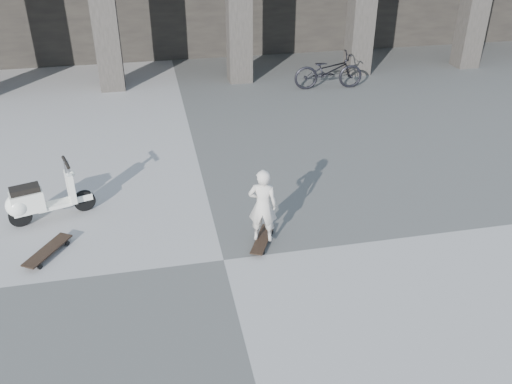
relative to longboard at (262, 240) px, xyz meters
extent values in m
plane|color=#4B4B48|center=(-0.67, -0.32, -0.07)|extent=(90.00, 90.00, 0.00)
cube|color=#2C2A25|center=(-2.45, 8.18, 1.93)|extent=(0.65, 0.65, 4.00)
cube|color=#2C2A25|center=(1.12, 8.18, 1.93)|extent=(0.65, 0.65, 4.00)
cube|color=#2C2A25|center=(4.69, 8.18, 1.93)|extent=(0.65, 0.65, 4.00)
cube|color=black|center=(0.00, 0.00, 0.01)|extent=(0.55, 0.85, 0.02)
cube|color=#B2B2B7|center=(0.13, 0.27, -0.03)|extent=(0.18, 0.12, 0.03)
cube|color=#B2B2B7|center=(-0.13, -0.27, -0.03)|extent=(0.18, 0.12, 0.03)
cylinder|color=black|center=(0.05, 0.30, -0.04)|extent=(0.05, 0.07, 0.06)
cylinder|color=black|center=(0.21, 0.23, -0.04)|extent=(0.05, 0.07, 0.06)
cylinder|color=black|center=(-0.21, -0.23, -0.04)|extent=(0.05, 0.07, 0.06)
cylinder|color=black|center=(-0.05, -0.30, -0.04)|extent=(0.05, 0.07, 0.06)
cube|color=black|center=(-3.27, 0.35, 0.03)|extent=(0.68, 0.90, 0.02)
cube|color=#B2B2B7|center=(-3.10, 0.62, -0.02)|extent=(0.21, 0.16, 0.03)
cube|color=#B2B2B7|center=(-3.44, 0.07, -0.02)|extent=(0.21, 0.16, 0.03)
cylinder|color=black|center=(-3.19, 0.67, -0.03)|extent=(0.07, 0.09, 0.08)
cylinder|color=black|center=(-3.01, 0.56, -0.03)|extent=(0.07, 0.09, 0.08)
cylinder|color=black|center=(-3.53, 0.13, -0.03)|extent=(0.07, 0.09, 0.08)
cylinder|color=black|center=(-3.35, 0.02, -0.03)|extent=(0.07, 0.09, 0.08)
imported|color=beige|center=(0.00, 0.00, 0.62)|extent=(0.51, 0.41, 1.21)
cylinder|color=black|center=(-2.79, 1.61, 0.12)|extent=(0.38, 0.19, 0.37)
cylinder|color=black|center=(-3.80, 1.31, 0.12)|extent=(0.38, 0.19, 0.37)
cube|color=white|center=(-3.27, 1.47, 0.17)|extent=(0.60, 0.39, 0.06)
cube|color=white|center=(-3.65, 1.36, 0.35)|extent=(0.57, 0.43, 0.35)
sphere|color=white|center=(-3.80, 1.31, 0.32)|extent=(0.39, 0.39, 0.39)
cube|color=black|center=(-3.65, 1.36, 0.58)|extent=(0.51, 0.36, 0.09)
cube|color=white|center=(-2.97, 1.56, 0.44)|extent=(0.18, 0.33, 0.53)
cube|color=white|center=(-2.79, 1.61, 0.19)|extent=(0.30, 0.20, 0.11)
cylinder|color=#B2B2B7|center=(-2.97, 1.56, 0.78)|extent=(0.10, 0.10, 0.28)
cylinder|color=black|center=(-2.97, 1.56, 0.90)|extent=(0.18, 0.46, 0.06)
sphere|color=white|center=(-2.92, 1.58, 0.67)|extent=(0.11, 0.11, 0.11)
imported|color=black|center=(3.38, 6.98, 0.43)|extent=(1.94, 0.81, 1.00)
camera|label=1|loc=(-1.53, -6.88, 4.85)|focal=38.00mm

